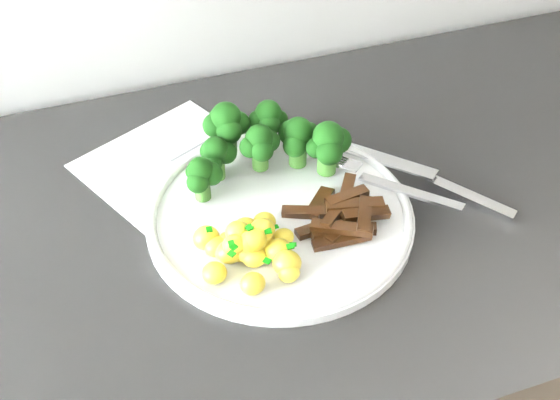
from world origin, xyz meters
The scene contains 7 objects.
recipe_paper centered at (-0.12, 1.76, 0.87)m, with size 0.29×0.33×0.00m.
plate centered at (-0.05, 1.68, 0.88)m, with size 0.29×0.29×0.02m.
broccoli centered at (-0.04, 1.75, 0.92)m, with size 0.19×0.12×0.08m.
potatoes centered at (-0.11, 1.63, 0.89)m, with size 0.11×0.10×0.04m.
beef_strips centered at (0.00, 1.64, 0.89)m, with size 0.11×0.10×0.03m.
fork centered at (0.08, 1.67, 0.89)m, with size 0.13×0.16×0.02m.
knife centered at (0.14, 1.65, 0.88)m, with size 0.15×0.19×0.02m.
Camera 1 is at (-0.24, 1.16, 1.41)m, focal length 44.72 mm.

